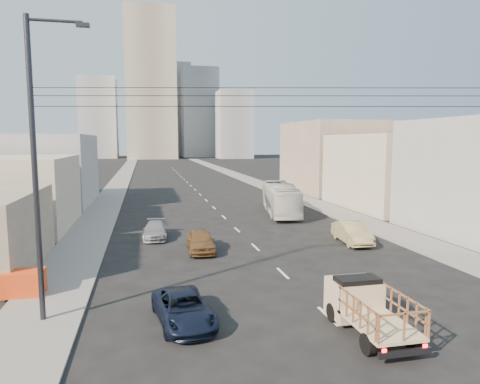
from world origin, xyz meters
name	(u,v)px	position (x,y,z in m)	size (l,w,h in m)	color
ground	(350,338)	(0.00, 0.00, 0.00)	(420.00, 420.00, 0.00)	black
sidewalk_left	(121,179)	(-11.75, 70.00, 0.06)	(3.50, 180.00, 0.12)	gray
sidewalk_right	(242,177)	(11.75, 70.00, 0.06)	(3.50, 180.00, 0.12)	gray
lane_dashes	(193,188)	(0.00, 53.00, 0.01)	(0.15, 104.00, 0.01)	silver
flatbed_pickup	(368,305)	(0.82, 0.28, 1.09)	(1.95, 4.41, 1.90)	#CCAF88
navy_pickup	(184,309)	(-5.95, 2.64, 0.61)	(2.02, 4.38, 1.22)	black
city_bus	(280,199)	(5.90, 26.67, 1.54)	(2.59, 11.06, 3.08)	silver
sedan_brown	(201,241)	(-3.82, 13.72, 0.72)	(1.71, 4.25, 1.45)	brown
sedan_tan	(352,233)	(7.06, 13.64, 0.75)	(1.58, 4.54, 1.49)	tan
sedan_grey	(155,230)	(-6.66, 18.30, 0.61)	(1.71, 4.21, 1.22)	gray
streetlamp_left	(37,163)	(-11.39, 4.00, 6.44)	(2.36, 0.25, 12.00)	#2D2D33
overhead_wires	(339,97)	(0.00, 1.50, 8.97)	(23.01, 5.02, 0.72)	black
crate_stack	(24,283)	(-13.00, 7.18, 0.69)	(1.80, 1.20, 1.14)	#E64115
bldg_right_mid	(395,171)	(19.50, 28.00, 4.00)	(11.00, 14.00, 8.00)	#B8AB94
bldg_right_far	(336,157)	(20.00, 44.00, 5.00)	(12.00, 16.00, 10.00)	gray
bldg_left_far	(36,170)	(-19.50, 39.00, 4.00)	(12.00, 16.00, 8.00)	#97979A
high_rise_tower	(151,86)	(-4.00, 170.00, 30.00)	(20.00, 20.00, 60.00)	gray
midrise_ne	(200,113)	(18.00, 185.00, 20.00)	(16.00, 16.00, 40.00)	gray
midrise_nw	(99,118)	(-26.00, 180.00, 17.00)	(15.00, 15.00, 34.00)	gray
midrise_back	(171,111)	(6.00, 200.00, 22.00)	(18.00, 18.00, 44.00)	#97979A
midrise_east	(234,125)	(30.00, 165.00, 14.00)	(14.00, 14.00, 28.00)	gray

